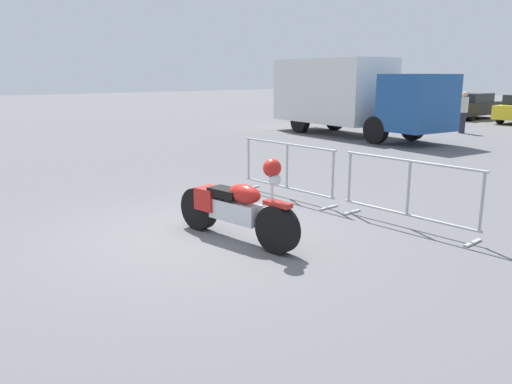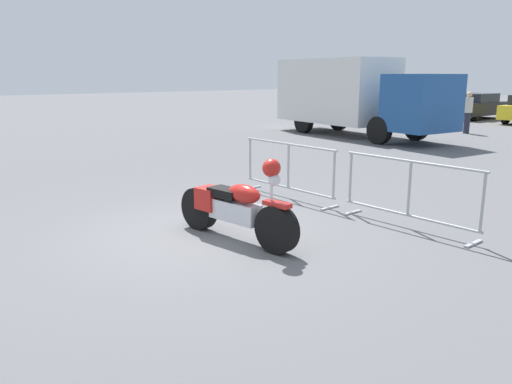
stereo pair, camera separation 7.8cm
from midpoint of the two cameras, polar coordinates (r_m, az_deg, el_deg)
ground_plane at (r=7.50m, az=-6.75°, el=-4.96°), size 120.00×120.00×0.00m
motorcycle at (r=7.13m, az=-2.70°, el=-1.80°), size 2.25×0.42×1.27m
crowd_barrier_near at (r=9.64m, az=3.33°, el=2.58°), size 2.40×0.48×1.07m
crowd_barrier_far at (r=8.06m, az=16.74°, el=-0.06°), size 2.40×0.48×1.07m
box_truck at (r=20.27m, az=10.32°, el=11.00°), size 7.95×3.37×2.98m
parked_car_blue at (r=31.16m, az=17.80°, el=9.54°), size 1.81×4.11×1.37m
parked_car_black at (r=30.20m, az=23.36°, el=9.02°), size 1.84×4.18×1.40m
pedestrian at (r=22.42m, az=22.53°, el=8.57°), size 0.41×0.41×1.69m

